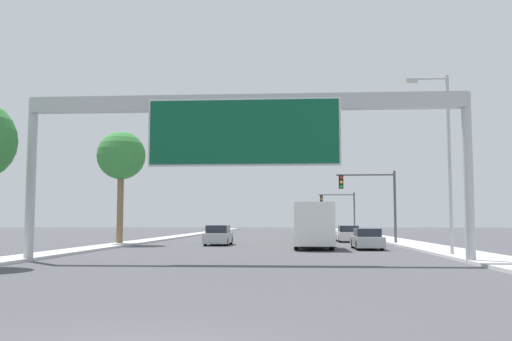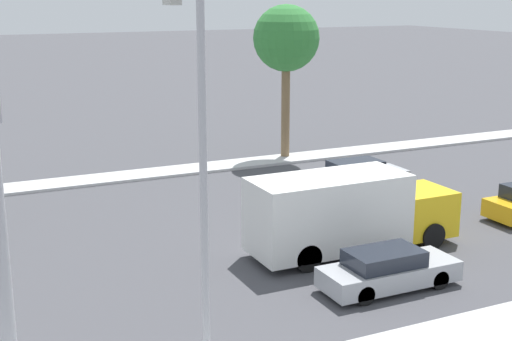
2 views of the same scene
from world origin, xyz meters
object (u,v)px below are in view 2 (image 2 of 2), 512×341
object	(u,v)px
truck_box_secondary	(346,212)
street_lamp_right	(200,172)
car_far_center	(358,176)
palm_tree_background	(286,40)
car_near_center	(388,270)

from	to	relation	value
truck_box_secondary	street_lamp_right	world-z (taller)	street_lamp_right
car_far_center	street_lamp_right	size ratio (longest dim) A/B	0.50
street_lamp_right	palm_tree_background	bearing A→B (deg)	147.86
truck_box_secondary	street_lamp_right	distance (m)	11.29
car_far_center	car_near_center	world-z (taller)	car_far_center
car_far_center	truck_box_secondary	bearing A→B (deg)	-36.35
palm_tree_background	street_lamp_right	size ratio (longest dim) A/B	0.93
street_lamp_right	truck_box_secondary	bearing A→B (deg)	128.75
truck_box_secondary	palm_tree_background	size ratio (longest dim) A/B	0.92
truck_box_secondary	palm_tree_background	distance (m)	16.44
palm_tree_background	car_near_center	bearing A→B (deg)	-17.47
car_far_center	palm_tree_background	xyz separation A→B (m)	(-7.68, -0.02, 6.13)
palm_tree_background	street_lamp_right	xyz separation A→B (m)	(21.30, -13.38, -1.35)
car_far_center	street_lamp_right	world-z (taller)	street_lamp_right
car_far_center	car_near_center	xyz separation A→B (m)	(10.50, -5.74, -0.06)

